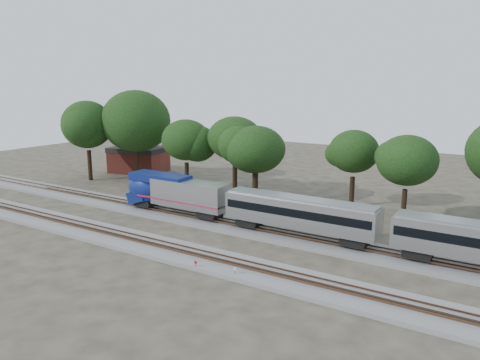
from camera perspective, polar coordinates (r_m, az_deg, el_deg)
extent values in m
plane|color=#383328|center=(50.22, -5.55, -7.38)|extent=(160.00, 160.00, 0.00)
cube|color=slate|center=(54.76, -1.69, -5.46)|extent=(160.00, 5.00, 0.40)
cube|color=brown|center=(54.06, -2.12, -5.19)|extent=(160.00, 0.08, 0.15)
cube|color=brown|center=(55.19, -1.27, -4.82)|extent=(160.00, 0.08, 0.15)
cube|color=slate|center=(47.26, -8.56, -8.46)|extent=(160.00, 5.00, 0.40)
cube|color=brown|center=(46.60, -9.15, -8.19)|extent=(160.00, 0.08, 0.15)
cube|color=brown|center=(47.61, -8.00, -7.71)|extent=(160.00, 0.08, 0.15)
cube|color=#B1B3B8|center=(57.00, -6.14, -1.70)|extent=(10.23, 2.90, 3.19)
ellipsoid|color=navy|center=(61.78, -11.48, -1.03)|extent=(5.21, 3.01, 4.44)
cube|color=navy|center=(59.68, -9.73, 0.28)|extent=(8.20, 2.84, 0.97)
cube|color=black|center=(61.25, -11.19, -0.21)|extent=(0.43, 2.22, 1.26)
cube|color=maroon|center=(57.91, -7.02, -2.34)|extent=(12.55, 2.94, 0.17)
cube|color=black|center=(62.11, -11.31, -2.66)|extent=(2.51, 2.12, 0.87)
cube|color=black|center=(55.79, -3.72, -4.11)|extent=(2.51, 2.12, 0.87)
cube|color=#B1B3B8|center=(49.55, 7.26, -3.99)|extent=(16.80, 2.90, 2.90)
cube|color=black|center=(49.47, 7.26, -3.67)|extent=(16.22, 2.95, 0.87)
cube|color=gray|center=(49.16, 7.30, -2.32)|extent=(16.41, 2.32, 0.34)
cube|color=black|center=(52.82, 1.20, -5.02)|extent=(2.51, 2.12, 0.87)
cube|color=black|center=(47.99, 13.83, -7.14)|extent=(2.51, 2.12, 0.87)
cube|color=black|center=(46.61, 20.90, -8.18)|extent=(2.51, 2.12, 0.87)
cylinder|color=#512D19|center=(42.52, -5.42, -10.43)|extent=(0.06, 0.06, 0.84)
cylinder|color=red|center=(42.38, -5.43, -9.97)|extent=(0.30, 0.09, 0.30)
cylinder|color=#512D19|center=(40.90, -0.62, -11.29)|extent=(0.06, 0.06, 0.88)
cylinder|color=silver|center=(40.75, -0.62, -10.79)|extent=(0.31, 0.09, 0.31)
cube|color=#512D19|center=(41.99, -3.41, -11.10)|extent=(0.55, 0.39, 0.30)
cube|color=maroon|center=(89.02, -12.22, 2.19)|extent=(10.65, 8.41, 3.81)
cube|color=black|center=(88.66, -12.29, 3.68)|extent=(10.89, 8.64, 0.86)
cylinder|color=black|center=(83.70, -17.83, 1.73)|extent=(0.70, 0.70, 5.11)
ellipsoid|color=black|center=(82.82, -18.14, 6.45)|extent=(9.64, 9.64, 8.19)
cylinder|color=black|center=(81.72, -12.35, 1.90)|extent=(0.70, 0.70, 5.41)
ellipsoid|color=black|center=(80.80, -12.58, 7.03)|extent=(10.20, 10.20, 8.67)
cylinder|color=black|center=(73.52, -6.49, 0.50)|extent=(0.70, 0.70, 4.17)
ellipsoid|color=black|center=(72.62, -6.60, 4.88)|extent=(7.86, 7.86, 6.68)
cylinder|color=black|center=(70.06, -0.63, 0.15)|extent=(0.70, 0.70, 4.49)
ellipsoid|color=black|center=(69.07, -0.64, 5.10)|extent=(8.47, 8.47, 7.20)
cylinder|color=black|center=(66.06, 1.86, -0.83)|extent=(0.70, 0.70, 3.93)
ellipsoid|color=black|center=(65.08, 1.90, 3.75)|extent=(7.42, 7.42, 6.30)
cylinder|color=black|center=(64.77, 13.47, -1.38)|extent=(0.70, 0.70, 4.03)
ellipsoid|color=black|center=(63.76, 13.71, 3.42)|extent=(7.61, 7.61, 6.47)
cylinder|color=black|center=(59.05, 19.34, -3.00)|extent=(0.70, 0.70, 4.06)
ellipsoid|color=black|center=(57.94, 19.71, 2.28)|extent=(7.66, 7.66, 6.51)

